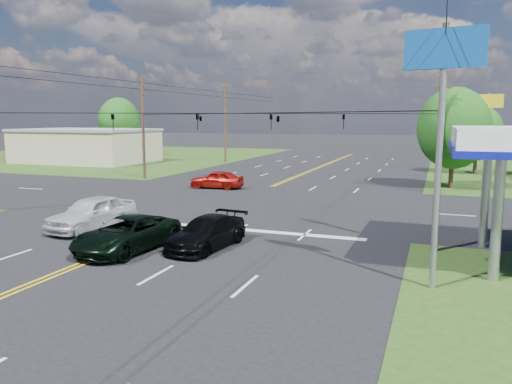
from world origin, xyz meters
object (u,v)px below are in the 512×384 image
at_px(pickup_dkgreen, 127,234).
at_px(pole_left_far, 225,122).
at_px(retail_nw, 87,147).
at_px(tree_right_a, 454,128).
at_px(suv_black, 207,233).
at_px(polesign_se, 443,84).
at_px(pole_nw, 143,126).
at_px(tree_far_l, 119,121).
at_px(tree_right_b, 477,133).
at_px(pole_ne, 440,128).
at_px(pole_se, 440,137).
at_px(pickup_white, 92,213).
at_px(pole_right_far, 441,123).

bearing_deg(pickup_dkgreen, pole_left_far, 113.39).
height_order(retail_nw, tree_right_a, tree_right_a).
height_order(pole_left_far, suv_black, pole_left_far).
relative_size(retail_nw, polesign_se, 1.89).
xyz_separation_m(pole_nw, tree_right_a, (27.00, 3.00, -0.05)).
bearing_deg(retail_nw, tree_far_l, 101.31).
xyz_separation_m(tree_far_l, polesign_se, (45.00, -46.05, 1.56)).
bearing_deg(tree_right_b, pole_ne, -103.13).
relative_size(pole_left_far, suv_black, 2.10).
height_order(tree_far_l, polesign_se, tree_far_l).
relative_size(retail_nw, tree_far_l, 1.83).
distance_m(pole_left_far, polesign_se, 49.47).
bearing_deg(retail_nw, pickup_dkgreen, -49.27).
bearing_deg(pickup_dkgreen, tree_right_b, 72.20).
relative_size(pole_se, pickup_white, 1.86).
xyz_separation_m(pole_left_far, tree_right_b, (29.50, -4.00, -0.95)).
relative_size(pole_se, polesign_se, 1.12).
height_order(tree_right_a, suv_black, tree_right_a).
distance_m(pole_nw, suv_black, 26.92).
bearing_deg(tree_right_a, retail_nw, 167.20).
bearing_deg(tree_right_b, tree_right_a, -101.77).
height_order(pole_se, pickup_white, pole_se).
distance_m(pole_nw, pole_left_far, 19.00).
height_order(tree_far_l, suv_black, tree_far_l).
bearing_deg(pole_nw, pole_right_far, 36.16).
relative_size(retail_nw, tree_right_a, 1.96).
relative_size(pickup_dkgreen, polesign_se, 0.63).
relative_size(pole_left_far, tree_right_b, 1.41).
xyz_separation_m(pole_nw, polesign_se, (26.00, -23.05, 1.84)).
bearing_deg(pickup_white, pole_right_far, 74.55).
relative_size(pole_ne, tree_far_l, 1.09).
distance_m(pickup_white, polesign_se, 17.96).
height_order(pole_left_far, tree_far_l, pole_left_far).
relative_size(pole_se, pole_nw, 1.00).
distance_m(pole_nw, pickup_dkgreen, 26.51).
xyz_separation_m(pole_se, pole_right_far, (0.00, 37.00, 0.25)).
relative_size(pole_ne, pole_left_far, 0.95).
bearing_deg(pole_ne, pole_right_far, 90.00).
bearing_deg(pickup_dkgreen, tree_right_a, 67.38).
bearing_deg(pole_ne, tree_right_b, 76.87).
distance_m(retail_nw, pickup_dkgreen, 46.76).
bearing_deg(tree_far_l, pole_right_far, -5.08).
height_order(retail_nw, pickup_dkgreen, retail_nw).
bearing_deg(suv_black, pole_ne, 72.36).
bearing_deg(polesign_se, suv_black, 166.74).
distance_m(pole_left_far, tree_far_l, 19.42).
bearing_deg(tree_right_b, pole_se, -96.05).
height_order(retail_nw, pickup_white, retail_nw).
relative_size(pole_nw, pickup_white, 1.86).
relative_size(tree_far_l, pickup_dkgreen, 1.64).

